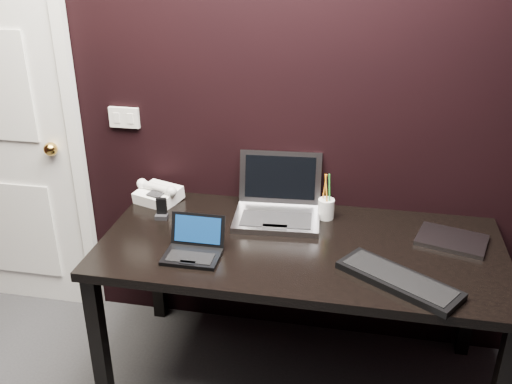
% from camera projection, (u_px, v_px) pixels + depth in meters
% --- Properties ---
extents(wall_back, '(4.00, 0.00, 4.00)m').
position_uv_depth(wall_back, '(250.00, 87.00, 2.59)').
color(wall_back, black).
rests_on(wall_back, ground).
extents(wall_switch, '(0.15, 0.02, 0.10)m').
position_uv_depth(wall_switch, '(124.00, 118.00, 2.76)').
color(wall_switch, silver).
rests_on(wall_switch, wall_back).
extents(desk, '(1.70, 0.80, 0.74)m').
position_uv_depth(desk, '(300.00, 259.00, 2.45)').
color(desk, black).
rests_on(desk, ground).
extents(netbook, '(0.23, 0.20, 0.15)m').
position_uv_depth(netbook, '(194.00, 249.00, 2.32)').
color(netbook, black).
rests_on(netbook, desk).
extents(silver_laptop, '(0.41, 0.38, 0.27)m').
position_uv_depth(silver_laptop, '(278.00, 207.00, 2.62)').
color(silver_laptop, '#99999E').
rests_on(silver_laptop, desk).
extents(ext_keyboard, '(0.48, 0.39, 0.03)m').
position_uv_depth(ext_keyboard, '(399.00, 280.00, 2.14)').
color(ext_keyboard, black).
rests_on(ext_keyboard, desk).
extents(closed_laptop, '(0.33, 0.27, 0.02)m').
position_uv_depth(closed_laptop, '(452.00, 240.00, 2.42)').
color(closed_laptop, gray).
rests_on(closed_laptop, desk).
extents(desk_phone, '(0.24, 0.23, 0.11)m').
position_uv_depth(desk_phone, '(158.00, 194.00, 2.77)').
color(desk_phone, white).
rests_on(desk_phone, desk).
extents(mobile_phone, '(0.06, 0.05, 0.10)m').
position_uv_depth(mobile_phone, '(162.00, 211.00, 2.61)').
color(mobile_phone, black).
rests_on(mobile_phone, desk).
extents(pen_cup, '(0.09, 0.09, 0.22)m').
position_uv_depth(pen_cup, '(326.00, 208.00, 2.61)').
color(pen_cup, silver).
rests_on(pen_cup, desk).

